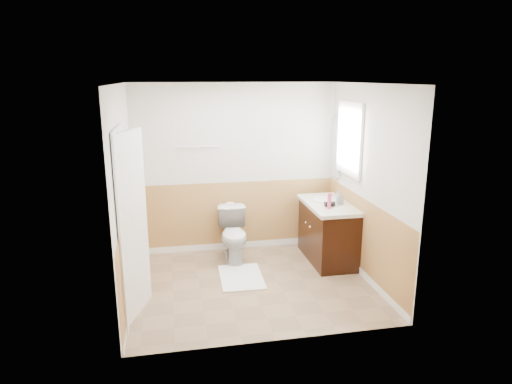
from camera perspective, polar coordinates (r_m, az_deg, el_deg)
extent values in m
plane|color=#8C7051|center=(5.90, -0.50, -11.52)|extent=(3.00, 3.00, 0.00)
plane|color=white|center=(5.31, -0.56, 13.52)|extent=(3.00, 3.00, 0.00)
plane|color=silver|center=(6.73, -2.55, 2.96)|extent=(3.00, 0.00, 3.00)
plane|color=silver|center=(4.25, 2.68, -3.85)|extent=(3.00, 0.00, 3.00)
plane|color=silver|center=(5.42, -16.33, -0.42)|extent=(0.00, 3.00, 3.00)
plane|color=silver|center=(5.93, 13.88, 0.99)|extent=(0.00, 3.00, 3.00)
plane|color=tan|center=(6.90, -2.47, -3.17)|extent=(3.00, 0.00, 3.00)
plane|color=tan|center=(4.55, 2.53, -12.80)|extent=(3.00, 0.00, 3.00)
plane|color=tan|center=(5.65, -15.67, -7.80)|extent=(0.00, 2.60, 2.60)
plane|color=tan|center=(6.13, 13.36, -5.84)|extent=(0.00, 2.60, 2.60)
imported|color=silver|center=(6.52, -2.81, -5.43)|extent=(0.44, 0.74, 0.75)
cube|color=white|center=(6.07, -1.88, -10.67)|extent=(0.58, 0.82, 0.02)
cube|color=black|center=(6.57, 9.04, -5.17)|extent=(0.55, 1.10, 0.80)
sphere|color=white|center=(6.34, 6.84, -4.39)|extent=(0.03, 0.03, 0.03)
sphere|color=silver|center=(6.52, 6.31, -3.84)|extent=(0.03, 0.03, 0.03)
cube|color=beige|center=(6.44, 9.10, -1.61)|extent=(0.60, 1.15, 0.05)
cylinder|color=white|center=(6.57, 8.75, -0.96)|extent=(0.36, 0.36, 0.02)
cylinder|color=silver|center=(6.62, 10.24, -0.38)|extent=(0.02, 0.02, 0.14)
cylinder|color=#DB386B|center=(6.13, 9.22, -1.13)|extent=(0.05, 0.05, 0.22)
imported|color=gray|center=(6.37, 10.52, -0.75)|extent=(0.08, 0.09, 0.18)
cylinder|color=black|center=(6.27, 9.28, -1.50)|extent=(0.14, 0.07, 0.07)
cylinder|color=black|center=(6.36, 8.68, -1.52)|extent=(0.03, 0.03, 0.07)
cube|color=silver|center=(6.86, 10.02, 5.52)|extent=(0.02, 0.35, 0.90)
cube|color=white|center=(6.36, 11.70, 6.58)|extent=(0.04, 0.80, 1.00)
cube|color=white|center=(6.36, 11.83, 6.58)|extent=(0.01, 0.70, 0.90)
cube|color=white|center=(5.04, -15.44, -4.18)|extent=(0.29, 0.78, 2.04)
cube|color=white|center=(5.04, -16.31, -4.11)|extent=(0.02, 0.92, 2.10)
sphere|color=silver|center=(5.37, -14.51, -3.76)|extent=(0.06, 0.06, 0.06)
cylinder|color=silver|center=(6.56, -7.30, 5.67)|extent=(0.62, 0.02, 0.02)
cylinder|color=silver|center=(6.77, -3.25, -1.75)|extent=(0.14, 0.02, 0.02)
cylinder|color=white|center=(6.77, -3.25, -1.75)|extent=(0.10, 0.11, 0.11)
cube|color=white|center=(6.81, -3.23, -2.64)|extent=(0.10, 0.01, 0.16)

